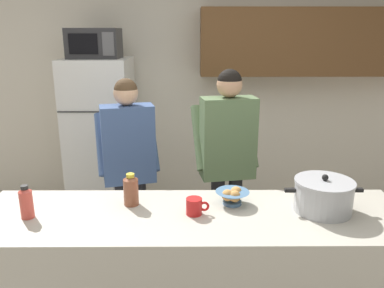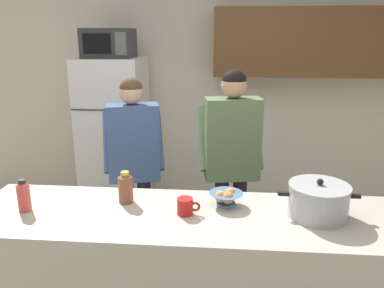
{
  "view_description": "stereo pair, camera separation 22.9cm",
  "coord_description": "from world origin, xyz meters",
  "px_view_note": "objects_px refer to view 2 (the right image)",
  "views": [
    {
      "loc": [
        -0.02,
        -1.95,
        1.9
      ],
      "look_at": [
        0.0,
        0.55,
        1.17
      ],
      "focal_mm": 35.81,
      "sensor_mm": 36.0,
      "label": 1
    },
    {
      "loc": [
        0.21,
        -1.94,
        1.9
      ],
      "look_at": [
        0.0,
        0.55,
        1.17
      ],
      "focal_mm": 35.81,
      "sensor_mm": 36.0,
      "label": 2
    }
  ],
  "objects_px": {
    "microwave": "(109,43)",
    "person_near_pot": "(134,154)",
    "person_by_sink": "(232,150)",
    "bread_bowl": "(226,198)",
    "coffee_mug": "(186,206)",
    "cooking_pot": "(318,200)",
    "refrigerator": "(115,138)",
    "bottle_near_edge": "(126,187)",
    "bottle_mid_counter": "(24,196)"
  },
  "relations": [
    {
      "from": "person_near_pot",
      "to": "coffee_mug",
      "type": "bearing_deg",
      "value": -60.73
    },
    {
      "from": "person_near_pot",
      "to": "bread_bowl",
      "type": "relative_size",
      "value": 7.84
    },
    {
      "from": "person_near_pot",
      "to": "person_by_sink",
      "type": "relative_size",
      "value": 0.96
    },
    {
      "from": "microwave",
      "to": "bread_bowl",
      "type": "distance_m",
      "value": 2.22
    },
    {
      "from": "person_near_pot",
      "to": "coffee_mug",
      "type": "distance_m",
      "value": 1.03
    },
    {
      "from": "bread_bowl",
      "to": "bottle_near_edge",
      "type": "bearing_deg",
      "value": -179.97
    },
    {
      "from": "person_by_sink",
      "to": "cooking_pot",
      "type": "xyz_separation_m",
      "value": [
        0.46,
        -0.87,
        -0.01
      ]
    },
    {
      "from": "microwave",
      "to": "person_near_pot",
      "type": "bearing_deg",
      "value": -65.08
    },
    {
      "from": "person_near_pot",
      "to": "microwave",
      "type": "bearing_deg",
      "value": 114.92
    },
    {
      "from": "person_by_sink",
      "to": "bottle_near_edge",
      "type": "distance_m",
      "value": 1.01
    },
    {
      "from": "microwave",
      "to": "bottle_near_edge",
      "type": "distance_m",
      "value": 1.96
    },
    {
      "from": "coffee_mug",
      "to": "bread_bowl",
      "type": "height_order",
      "value": "bread_bowl"
    },
    {
      "from": "person_by_sink",
      "to": "bread_bowl",
      "type": "distance_m",
      "value": 0.78
    },
    {
      "from": "coffee_mug",
      "to": "microwave",
      "type": "bearing_deg",
      "value": 117.11
    },
    {
      "from": "coffee_mug",
      "to": "bread_bowl",
      "type": "relative_size",
      "value": 0.65
    },
    {
      "from": "cooking_pot",
      "to": "bottle_mid_counter",
      "type": "height_order",
      "value": "cooking_pot"
    },
    {
      "from": "coffee_mug",
      "to": "bottle_near_edge",
      "type": "relative_size",
      "value": 0.68
    },
    {
      "from": "refrigerator",
      "to": "cooking_pot",
      "type": "height_order",
      "value": "refrigerator"
    },
    {
      "from": "bottle_near_edge",
      "to": "refrigerator",
      "type": "bearing_deg",
      "value": 108.11
    },
    {
      "from": "cooking_pot",
      "to": "microwave",
      "type": "bearing_deg",
      "value": 132.99
    },
    {
      "from": "bottle_near_edge",
      "to": "microwave",
      "type": "bearing_deg",
      "value": 108.32
    },
    {
      "from": "person_by_sink",
      "to": "bottle_mid_counter",
      "type": "relative_size",
      "value": 8.68
    },
    {
      "from": "refrigerator",
      "to": "person_by_sink",
      "type": "bearing_deg",
      "value": -38.04
    },
    {
      "from": "refrigerator",
      "to": "person_near_pot",
      "type": "xyz_separation_m",
      "value": [
        0.43,
        -0.95,
        0.15
      ]
    },
    {
      "from": "microwave",
      "to": "bottle_mid_counter",
      "type": "distance_m",
      "value": 2.02
    },
    {
      "from": "person_near_pot",
      "to": "person_by_sink",
      "type": "bearing_deg",
      "value": 0.42
    },
    {
      "from": "cooking_pot",
      "to": "coffee_mug",
      "type": "distance_m",
      "value": 0.73
    },
    {
      "from": "bottle_near_edge",
      "to": "bottle_mid_counter",
      "type": "height_order",
      "value": "bottle_near_edge"
    },
    {
      "from": "bottle_mid_counter",
      "to": "person_near_pot",
      "type": "bearing_deg",
      "value": 66.13
    },
    {
      "from": "person_by_sink",
      "to": "bottle_near_edge",
      "type": "xyz_separation_m",
      "value": [
        -0.64,
        -0.78,
        -0.01
      ]
    },
    {
      "from": "refrigerator",
      "to": "cooking_pot",
      "type": "xyz_separation_m",
      "value": [
        1.67,
        -1.81,
        0.18
      ]
    },
    {
      "from": "person_near_pot",
      "to": "person_by_sink",
      "type": "xyz_separation_m",
      "value": [
        0.77,
        0.01,
        0.05
      ]
    },
    {
      "from": "person_near_pot",
      "to": "coffee_mug",
      "type": "height_order",
      "value": "person_near_pot"
    },
    {
      "from": "cooking_pot",
      "to": "coffee_mug",
      "type": "bearing_deg",
      "value": -176.85
    },
    {
      "from": "cooking_pot",
      "to": "bread_bowl",
      "type": "distance_m",
      "value": 0.51
    },
    {
      "from": "bread_bowl",
      "to": "cooking_pot",
      "type": "bearing_deg",
      "value": -9.9
    },
    {
      "from": "refrigerator",
      "to": "microwave",
      "type": "xyz_separation_m",
      "value": [
        0.0,
        -0.02,
        0.97
      ]
    },
    {
      "from": "bread_bowl",
      "to": "refrigerator",
      "type": "bearing_deg",
      "value": 124.0
    },
    {
      "from": "microwave",
      "to": "cooking_pot",
      "type": "relative_size",
      "value": 1.08
    },
    {
      "from": "person_by_sink",
      "to": "bottle_mid_counter",
      "type": "xyz_separation_m",
      "value": [
        -1.19,
        -0.94,
        -0.01
      ]
    },
    {
      "from": "person_by_sink",
      "to": "bread_bowl",
      "type": "height_order",
      "value": "person_by_sink"
    },
    {
      "from": "refrigerator",
      "to": "person_near_pot",
      "type": "distance_m",
      "value": 1.05
    },
    {
      "from": "refrigerator",
      "to": "bottle_near_edge",
      "type": "xyz_separation_m",
      "value": [
        0.56,
        -1.72,
        0.18
      ]
    },
    {
      "from": "cooking_pot",
      "to": "bread_bowl",
      "type": "bearing_deg",
      "value": 170.1
    },
    {
      "from": "person_by_sink",
      "to": "bottle_mid_counter",
      "type": "distance_m",
      "value": 1.52
    },
    {
      "from": "cooking_pot",
      "to": "bottle_near_edge",
      "type": "bearing_deg",
      "value": 175.45
    },
    {
      "from": "refrigerator",
      "to": "coffee_mug",
      "type": "xyz_separation_m",
      "value": [
        0.94,
        -1.85,
        0.14
      ]
    },
    {
      "from": "microwave",
      "to": "person_by_sink",
      "type": "distance_m",
      "value": 1.7
    },
    {
      "from": "person_by_sink",
      "to": "bottle_mid_counter",
      "type": "height_order",
      "value": "person_by_sink"
    },
    {
      "from": "bread_bowl",
      "to": "person_by_sink",
      "type": "bearing_deg",
      "value": 86.84
    }
  ]
}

